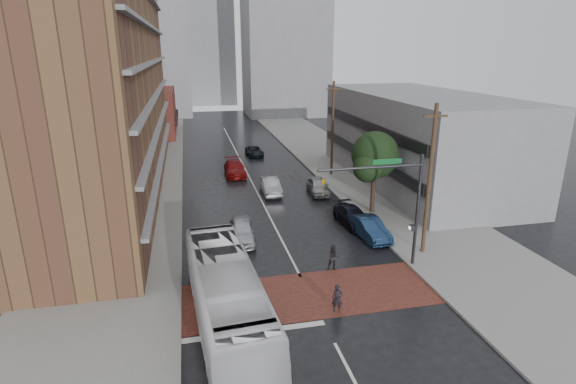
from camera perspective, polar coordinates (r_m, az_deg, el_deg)
ground at (r=25.39m, az=3.06°, el=-13.42°), size 160.00×160.00×0.00m
crosswalk at (r=25.80m, az=2.75°, el=-12.84°), size 14.00×5.00×0.02m
sidewalk_west at (r=48.03m, az=-18.63°, el=1.01°), size 9.00×90.00×0.15m
sidewalk_east at (r=50.82m, az=8.05°, el=2.67°), size 9.00×90.00×0.15m
apartment_block at (r=45.61m, az=-23.80°, el=17.41°), size 10.00×44.00×28.00m
storefront_west at (r=75.75m, az=-17.23°, el=9.64°), size 8.00×16.00×7.00m
building_east at (r=47.47m, az=16.10°, el=6.56°), size 11.00×26.00×9.00m
distant_tower_west at (r=99.26m, az=-18.14°, el=18.56°), size 18.00×16.00×32.00m
distant_tower_east at (r=95.15m, az=-0.42°, el=20.66°), size 16.00×14.00×36.00m
distant_tower_center at (r=116.06m, az=-10.02°, el=16.91°), size 12.00×10.00×24.00m
street_tree at (r=36.96m, az=10.98°, el=4.27°), size 4.20×4.10×6.90m
signal_mast at (r=27.54m, az=13.62°, el=-0.53°), size 6.50×0.30×7.20m
utility_pole_near at (r=30.04m, az=17.51°, el=1.47°), size 1.60×0.26×10.00m
utility_pole_far at (r=47.94m, az=5.67°, el=8.05°), size 1.60×0.26×10.00m
transit_bus at (r=22.46m, az=-7.81°, el=-13.00°), size 3.72×12.44×3.42m
pedestrian_a at (r=24.02m, az=6.30°, el=-13.32°), size 0.66×0.53×1.56m
pedestrian_b at (r=28.10m, az=5.79°, el=-8.34°), size 0.92×0.79×1.63m
car_travel_a at (r=32.22m, az=-5.87°, el=-4.93°), size 2.15×4.60×1.52m
car_travel_b at (r=42.43m, az=-2.23°, el=0.76°), size 1.64×4.58×1.50m
car_travel_c at (r=49.04m, az=-6.77°, el=3.01°), size 2.21×5.32×1.54m
suv_travel at (r=58.05m, az=-4.29°, el=5.19°), size 2.08×4.24×1.16m
car_parked_near at (r=33.11m, az=10.29°, el=-4.53°), size 1.90×4.62×1.49m
car_parked_mid at (r=35.42m, az=8.20°, el=-3.04°), size 2.27×4.79×1.35m
car_parked_far at (r=42.64m, az=3.83°, el=0.80°), size 2.09×4.48×1.49m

